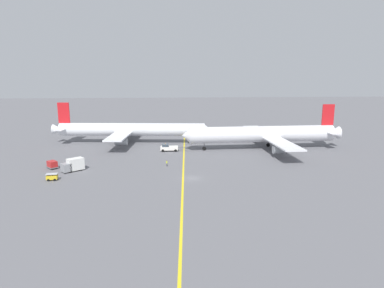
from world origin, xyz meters
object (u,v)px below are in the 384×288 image
at_px(airliner_at_gate_left, 131,130).
at_px(gse_baggage_cart_trailing, 52,177).
at_px(airliner_being_pushed, 263,134).
at_px(gse_catering_truck_tall, 73,165).
at_px(gse_container_dolly_flat, 52,164).
at_px(ground_crew_ramp_agent_by_cones, 167,163).
at_px(pushback_tug, 169,148).

xyz_separation_m(airliner_at_gate_left, gse_baggage_cart_trailing, (-15.08, -45.53, -4.34)).
bearing_deg(airliner_being_pushed, airliner_at_gate_left, 163.64).
relative_size(airliner_at_gate_left, gse_baggage_cart_trailing, 21.22).
height_order(airliner_at_gate_left, gse_catering_truck_tall, airliner_at_gate_left).
bearing_deg(gse_container_dolly_flat, airliner_at_gate_left, 61.72).
distance_m(airliner_being_pushed, gse_catering_truck_tall, 64.26).
xyz_separation_m(gse_catering_truck_tall, ground_crew_ramp_agent_by_cones, (25.56, 3.07, -0.84)).
distance_m(airliner_at_gate_left, gse_catering_truck_tall, 39.60).
xyz_separation_m(pushback_tug, gse_container_dolly_flat, (-32.90, -19.61, -0.02)).
bearing_deg(gse_catering_truck_tall, ground_crew_ramp_agent_by_cones, 6.85).
xyz_separation_m(airliner_at_gate_left, gse_catering_truck_tall, (-11.92, -37.61, -3.45)).
xyz_separation_m(gse_container_dolly_flat, ground_crew_ramp_agent_by_cones, (32.16, -0.10, -0.26)).
bearing_deg(gse_catering_truck_tall, gse_baggage_cart_trailing, -111.71).
bearing_deg(airliner_at_gate_left, ground_crew_ramp_agent_by_cones, -68.45).
distance_m(airliner_at_gate_left, pushback_tug, 21.04).
distance_m(airliner_at_gate_left, gse_baggage_cart_trailing, 48.15).
bearing_deg(airliner_at_gate_left, gse_catering_truck_tall, -107.59).
bearing_deg(pushback_tug, gse_container_dolly_flat, -149.21).
xyz_separation_m(gse_baggage_cart_trailing, ground_crew_ramp_agent_by_cones, (28.71, 10.99, 0.06)).
height_order(airliner_at_gate_left, airliner_being_pushed, airliner_being_pushed).
relative_size(airliner_at_gate_left, pushback_tug, 6.57).
bearing_deg(ground_crew_ramp_agent_by_cones, gse_container_dolly_flat, 179.82).
bearing_deg(pushback_tug, airliner_being_pushed, 1.39).
xyz_separation_m(airliner_being_pushed, gse_baggage_cart_trailing, (-62.82, -31.51, -4.39)).
distance_m(pushback_tug, gse_catering_truck_tall, 34.80).
bearing_deg(gse_container_dolly_flat, airliner_being_pushed, 17.12).
relative_size(gse_container_dolly_flat, ground_crew_ramp_agent_by_cones, 2.19).
bearing_deg(airliner_being_pushed, pushback_tug, -178.61).
distance_m(airliner_being_pushed, ground_crew_ramp_agent_by_cones, 40.04).
height_order(airliner_at_gate_left, pushback_tug, airliner_at_gate_left).
distance_m(pushback_tug, gse_baggage_cart_trailing, 42.55).
bearing_deg(pushback_tug, gse_catering_truck_tall, -139.11).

